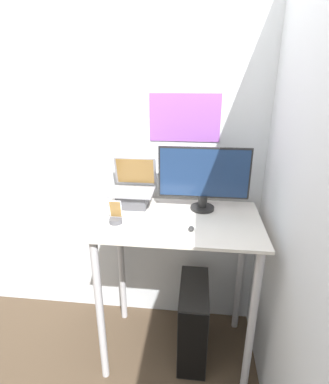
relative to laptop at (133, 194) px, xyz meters
The scene contains 9 objects.
wall_back 0.42m from the laptop, 35.91° to the left, with size 6.00×0.06×2.60m.
wall_side_right 1.07m from the laptop, 28.28° to the right, with size 0.05×6.00×2.60m.
desk 0.50m from the laptop, 28.06° to the right, with size 1.05×0.66×1.10m.
laptop is the anchor object (origin of this frame).
monitor 0.50m from the laptop, ahead, with size 0.60×0.16×0.43m.
keyboard 0.39m from the laptop, 55.60° to the right, with size 0.30×0.12×0.02m.
mouse 0.53m from the laptop, 37.70° to the right, with size 0.03×0.05×0.02m.
cell_phone 0.28m from the laptop, 100.61° to the right, with size 0.08×0.08×0.15m.
computer_tower 1.02m from the laptop, 22.69° to the right, with size 0.20×0.49×0.59m.
Camera 1 is at (0.11, -1.39, 1.95)m, focal length 28.00 mm.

